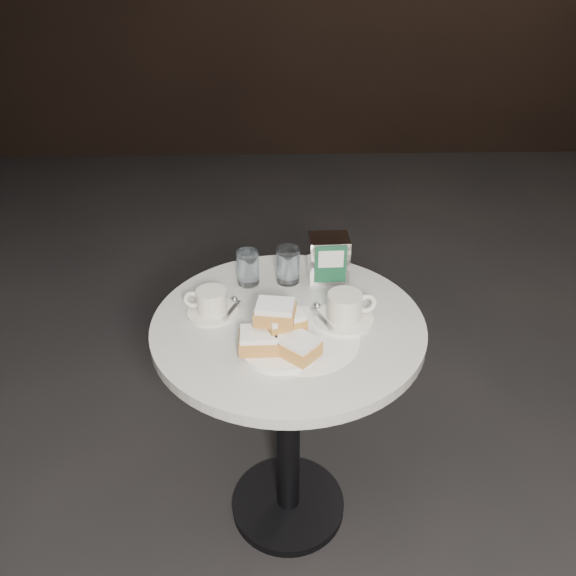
# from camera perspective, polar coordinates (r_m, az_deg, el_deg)

# --- Properties ---
(ground) EXTENTS (7.00, 7.00, 0.00)m
(ground) POSITION_cam_1_polar(r_m,az_deg,el_deg) (1.96, 0.02, -21.31)
(ground) COLOR black
(ground) RESTS_ON ground
(cafe_table) EXTENTS (0.70, 0.70, 0.74)m
(cafe_table) POSITION_cam_1_polar(r_m,az_deg,el_deg) (1.56, 0.02, -9.24)
(cafe_table) COLOR black
(cafe_table) RESTS_ON ground
(sugar_spill) EXTENTS (0.34, 0.34, 0.00)m
(sugar_spill) POSITION_cam_1_polar(r_m,az_deg,el_deg) (1.38, 1.44, -5.12)
(sugar_spill) COLOR white
(sugar_spill) RESTS_ON cafe_table
(beignet_plate) EXTENTS (0.23, 0.23, 0.12)m
(beignet_plate) POSITION_cam_1_polar(r_m,az_deg,el_deg) (1.31, -0.91, -4.80)
(beignet_plate) COLOR white
(beignet_plate) RESTS_ON cafe_table
(coffee_cup_left) EXTENTS (0.15, 0.15, 0.07)m
(coffee_cup_left) POSITION_cam_1_polar(r_m,az_deg,el_deg) (1.46, -7.80, -1.57)
(coffee_cup_left) COLOR silver
(coffee_cup_left) RESTS_ON cafe_table
(coffee_cup_right) EXTENTS (0.17, 0.17, 0.08)m
(coffee_cup_right) POSITION_cam_1_polar(r_m,az_deg,el_deg) (1.42, 5.82, -2.18)
(coffee_cup_right) COLOR white
(coffee_cup_right) RESTS_ON cafe_table
(water_glass_left) EXTENTS (0.07, 0.07, 0.10)m
(water_glass_left) POSITION_cam_1_polar(r_m,az_deg,el_deg) (1.57, -4.09, 2.01)
(water_glass_left) COLOR silver
(water_glass_left) RESTS_ON cafe_table
(water_glass_right) EXTENTS (0.08, 0.08, 0.10)m
(water_glass_right) POSITION_cam_1_polar(r_m,az_deg,el_deg) (1.57, 0.00, 2.30)
(water_glass_right) COLOR white
(water_glass_right) RESTS_ON cafe_table
(napkin_dispenser) EXTENTS (0.11, 0.10, 0.13)m
(napkin_dispenser) POSITION_cam_1_polar(r_m,az_deg,el_deg) (1.59, 4.13, 3.07)
(napkin_dispenser) COLOR silver
(napkin_dispenser) RESTS_ON cafe_table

